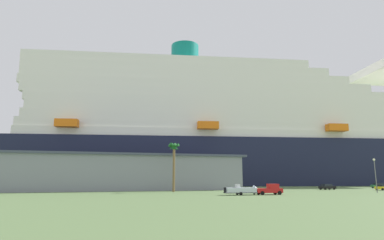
{
  "coord_description": "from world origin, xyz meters",
  "views": [
    {
      "loc": [
        -24.39,
        -71.91,
        3.73
      ],
      "look_at": [
        -6.58,
        30.2,
        22.32
      ],
      "focal_mm": 29.46,
      "sensor_mm": 36.0,
      "label": 1
    }
  ],
  "objects_px": {
    "parked_car_yellow_taxi": "(384,187)",
    "parked_car_black_coupe": "(327,187)",
    "small_boat_on_trailer": "(244,190)",
    "palm_tree": "(174,153)",
    "parked_car_green_wagon": "(379,185)",
    "pickup_truck": "(270,190)",
    "street_lamp": "(375,170)",
    "cruise_ship": "(251,138)"
  },
  "relations": [
    {
      "from": "small_boat_on_trailer",
      "to": "parked_car_black_coupe",
      "type": "bearing_deg",
      "value": 32.89
    },
    {
      "from": "small_boat_on_trailer",
      "to": "parked_car_yellow_taxi",
      "type": "bearing_deg",
      "value": 18.01
    },
    {
      "from": "pickup_truck",
      "to": "palm_tree",
      "type": "bearing_deg",
      "value": 138.99
    },
    {
      "from": "small_boat_on_trailer",
      "to": "parked_car_yellow_taxi",
      "type": "relative_size",
      "value": 1.88
    },
    {
      "from": "palm_tree",
      "to": "street_lamp",
      "type": "relative_size",
      "value": 1.52
    },
    {
      "from": "palm_tree",
      "to": "parked_car_green_wagon",
      "type": "height_order",
      "value": "palm_tree"
    },
    {
      "from": "cruise_ship",
      "to": "pickup_truck",
      "type": "xyz_separation_m",
      "value": [
        -22.01,
        -68.61,
        -19.58
      ]
    },
    {
      "from": "pickup_truck",
      "to": "palm_tree",
      "type": "distance_m",
      "value": 25.46
    },
    {
      "from": "small_boat_on_trailer",
      "to": "palm_tree",
      "type": "xyz_separation_m",
      "value": [
        -12.55,
        15.93,
        8.44
      ]
    },
    {
      "from": "street_lamp",
      "to": "parked_car_green_wagon",
      "type": "height_order",
      "value": "street_lamp"
    },
    {
      "from": "parked_car_yellow_taxi",
      "to": "parked_car_black_coupe",
      "type": "xyz_separation_m",
      "value": [
        -13.09,
        5.98,
        0.0
      ]
    },
    {
      "from": "palm_tree",
      "to": "cruise_ship",
      "type": "bearing_deg",
      "value": 52.76
    },
    {
      "from": "palm_tree",
      "to": "street_lamp",
      "type": "height_order",
      "value": "palm_tree"
    },
    {
      "from": "pickup_truck",
      "to": "palm_tree",
      "type": "relative_size",
      "value": 0.47
    },
    {
      "from": "parked_car_green_wagon",
      "to": "parked_car_black_coupe",
      "type": "xyz_separation_m",
      "value": [
        -23.77,
        -8.45,
        0.0
      ]
    },
    {
      "from": "cruise_ship",
      "to": "street_lamp",
      "type": "height_order",
      "value": "cruise_ship"
    },
    {
      "from": "street_lamp",
      "to": "parked_car_green_wagon",
      "type": "bearing_deg",
      "value": 49.13
    },
    {
      "from": "palm_tree",
      "to": "street_lamp",
      "type": "bearing_deg",
      "value": -14.1
    },
    {
      "from": "parked_car_yellow_taxi",
      "to": "parked_car_black_coupe",
      "type": "distance_m",
      "value": 14.39
    },
    {
      "from": "cruise_ship",
      "to": "parked_car_black_coupe",
      "type": "bearing_deg",
      "value": -85.0
    },
    {
      "from": "small_boat_on_trailer",
      "to": "pickup_truck",
      "type": "bearing_deg",
      "value": 1.54
    },
    {
      "from": "street_lamp",
      "to": "parked_car_yellow_taxi",
      "type": "relative_size",
      "value": 1.73
    },
    {
      "from": "cruise_ship",
      "to": "street_lamp",
      "type": "bearing_deg",
      "value": -84.25
    },
    {
      "from": "pickup_truck",
      "to": "street_lamp",
      "type": "relative_size",
      "value": 0.71
    },
    {
      "from": "parked_car_yellow_taxi",
      "to": "parked_car_green_wagon",
      "type": "bearing_deg",
      "value": 53.49
    },
    {
      "from": "cruise_ship",
      "to": "parked_car_black_coupe",
      "type": "relative_size",
      "value": 52.65
    },
    {
      "from": "palm_tree",
      "to": "parked_car_green_wagon",
      "type": "bearing_deg",
      "value": 10.88
    },
    {
      "from": "cruise_ship",
      "to": "small_boat_on_trailer",
      "type": "distance_m",
      "value": 76.66
    },
    {
      "from": "parked_car_yellow_taxi",
      "to": "parked_car_black_coupe",
      "type": "relative_size",
      "value": 0.91
    },
    {
      "from": "pickup_truck",
      "to": "parked_car_green_wagon",
      "type": "bearing_deg",
      "value": 30.01
    },
    {
      "from": "pickup_truck",
      "to": "parked_car_black_coupe",
      "type": "height_order",
      "value": "pickup_truck"
    },
    {
      "from": "street_lamp",
      "to": "parked_car_yellow_taxi",
      "type": "distance_m",
      "value": 15.61
    },
    {
      "from": "palm_tree",
      "to": "parked_car_black_coupe",
      "type": "bearing_deg",
      "value": 5.98
    },
    {
      "from": "parked_car_yellow_taxi",
      "to": "small_boat_on_trailer",
      "type": "bearing_deg",
      "value": -161.99
    },
    {
      "from": "parked_car_green_wagon",
      "to": "parked_car_black_coupe",
      "type": "distance_m",
      "value": 25.23
    },
    {
      "from": "cruise_ship",
      "to": "parked_car_green_wagon",
      "type": "bearing_deg",
      "value": -54.84
    },
    {
      "from": "cruise_ship",
      "to": "palm_tree",
      "type": "relative_size",
      "value": 21.96
    },
    {
      "from": "cruise_ship",
      "to": "parked_car_black_coupe",
      "type": "distance_m",
      "value": 52.26
    },
    {
      "from": "palm_tree",
      "to": "street_lamp",
      "type": "distance_m",
      "value": 48.29
    },
    {
      "from": "pickup_truck",
      "to": "parked_car_yellow_taxi",
      "type": "bearing_deg",
      "value": 20.18
    },
    {
      "from": "parked_car_black_coupe",
      "to": "parked_car_green_wagon",
      "type": "bearing_deg",
      "value": 19.57
    },
    {
      "from": "parked_car_yellow_taxi",
      "to": "palm_tree",
      "type": "bearing_deg",
      "value": 178.67
    }
  ]
}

